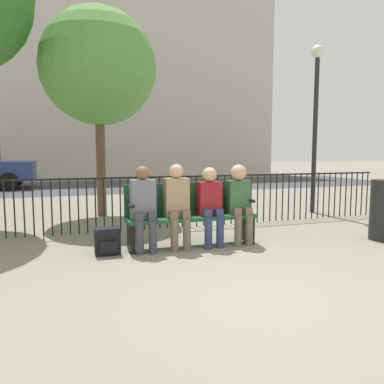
{
  "coord_description": "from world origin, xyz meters",
  "views": [
    {
      "loc": [
        -1.68,
        -3.19,
        1.39
      ],
      "look_at": [
        0.0,
        1.93,
        0.8
      ],
      "focal_mm": 35.0,
      "sensor_mm": 36.0,
      "label": 1
    }
  ],
  "objects_px": {
    "park_bench": "(190,212)",
    "backpack": "(107,241)",
    "seated_person_2": "(210,202)",
    "seated_person_1": "(177,202)",
    "seated_person_0": "(143,204)",
    "tree_1": "(98,68)",
    "lamp_post": "(316,104)",
    "trash_bin": "(384,210)",
    "seated_person_3": "(239,198)"
  },
  "relations": [
    {
      "from": "park_bench",
      "to": "seated_person_2",
      "type": "bearing_deg",
      "value": -26.84
    },
    {
      "from": "park_bench",
      "to": "tree_1",
      "type": "relative_size",
      "value": 0.44
    },
    {
      "from": "park_bench",
      "to": "seated_person_0",
      "type": "height_order",
      "value": "seated_person_0"
    },
    {
      "from": "seated_person_3",
      "to": "lamp_post",
      "type": "relative_size",
      "value": 0.32
    },
    {
      "from": "seated_person_1",
      "to": "seated_person_2",
      "type": "xyz_separation_m",
      "value": [
        0.5,
        -0.0,
        -0.02
      ]
    },
    {
      "from": "tree_1",
      "to": "seated_person_3",
      "type": "bearing_deg",
      "value": -60.85
    },
    {
      "from": "seated_person_0",
      "to": "seated_person_2",
      "type": "distance_m",
      "value": 0.99
    },
    {
      "from": "seated_person_1",
      "to": "lamp_post",
      "type": "xyz_separation_m",
      "value": [
        3.79,
        2.08,
        1.76
      ]
    },
    {
      "from": "seated_person_0",
      "to": "lamp_post",
      "type": "bearing_deg",
      "value": 25.95
    },
    {
      "from": "seated_person_2",
      "to": "backpack",
      "type": "xyz_separation_m",
      "value": [
        -1.49,
        -0.02,
        -0.47
      ]
    },
    {
      "from": "park_bench",
      "to": "tree_1",
      "type": "xyz_separation_m",
      "value": [
        -1.04,
        3.03,
        2.63
      ]
    },
    {
      "from": "lamp_post",
      "to": "park_bench",
      "type": "bearing_deg",
      "value": -151.24
    },
    {
      "from": "tree_1",
      "to": "trash_bin",
      "type": "distance_m",
      "value": 6.05
    },
    {
      "from": "park_bench",
      "to": "tree_1",
      "type": "height_order",
      "value": "tree_1"
    },
    {
      "from": "seated_person_2",
      "to": "trash_bin",
      "type": "height_order",
      "value": "seated_person_2"
    },
    {
      "from": "seated_person_3",
      "to": "seated_person_0",
      "type": "bearing_deg",
      "value": -179.98
    },
    {
      "from": "lamp_post",
      "to": "tree_1",
      "type": "bearing_deg",
      "value": 166.68
    },
    {
      "from": "seated_person_1",
      "to": "backpack",
      "type": "xyz_separation_m",
      "value": [
        -0.99,
        -0.02,
        -0.5
      ]
    },
    {
      "from": "lamp_post",
      "to": "trash_bin",
      "type": "relative_size",
      "value": 3.9
    },
    {
      "from": "seated_person_2",
      "to": "backpack",
      "type": "bearing_deg",
      "value": -179.19
    },
    {
      "from": "seated_person_0",
      "to": "tree_1",
      "type": "height_order",
      "value": "tree_1"
    },
    {
      "from": "park_bench",
      "to": "backpack",
      "type": "relative_size",
      "value": 5.3
    },
    {
      "from": "seated_person_3",
      "to": "trash_bin",
      "type": "bearing_deg",
      "value": -13.01
    },
    {
      "from": "seated_person_1",
      "to": "lamp_post",
      "type": "height_order",
      "value": "lamp_post"
    },
    {
      "from": "trash_bin",
      "to": "seated_person_0",
      "type": "bearing_deg",
      "value": 172.03
    },
    {
      "from": "seated_person_1",
      "to": "tree_1",
      "type": "relative_size",
      "value": 0.28
    },
    {
      "from": "seated_person_1",
      "to": "seated_person_3",
      "type": "bearing_deg",
      "value": -0.03
    },
    {
      "from": "seated_person_0",
      "to": "lamp_post",
      "type": "distance_m",
      "value": 5.07
    },
    {
      "from": "seated_person_3",
      "to": "tree_1",
      "type": "xyz_separation_m",
      "value": [
        -1.76,
        3.16,
        2.44
      ]
    },
    {
      "from": "seated_person_0",
      "to": "tree_1",
      "type": "bearing_deg",
      "value": 95.65
    },
    {
      "from": "seated_person_0",
      "to": "backpack",
      "type": "bearing_deg",
      "value": -177.37
    },
    {
      "from": "seated_person_1",
      "to": "trash_bin",
      "type": "relative_size",
      "value": 1.28
    },
    {
      "from": "tree_1",
      "to": "lamp_post",
      "type": "distance_m",
      "value": 4.76
    },
    {
      "from": "seated_person_0",
      "to": "seated_person_1",
      "type": "bearing_deg",
      "value": 0.12
    },
    {
      "from": "seated_person_0",
      "to": "park_bench",
      "type": "bearing_deg",
      "value": 10.28
    },
    {
      "from": "park_bench",
      "to": "trash_bin",
      "type": "distance_m",
      "value": 3.04
    },
    {
      "from": "trash_bin",
      "to": "seated_person_3",
      "type": "bearing_deg",
      "value": 166.99
    },
    {
      "from": "seated_person_1",
      "to": "park_bench",
      "type": "bearing_deg",
      "value": 28.66
    },
    {
      "from": "seated_person_2",
      "to": "seated_person_1",
      "type": "bearing_deg",
      "value": 179.66
    },
    {
      "from": "park_bench",
      "to": "backpack",
      "type": "height_order",
      "value": "park_bench"
    },
    {
      "from": "seated_person_0",
      "to": "backpack",
      "type": "relative_size",
      "value": 3.29
    },
    {
      "from": "seated_person_2",
      "to": "seated_person_3",
      "type": "bearing_deg",
      "value": 0.3
    },
    {
      "from": "park_bench",
      "to": "lamp_post",
      "type": "distance_m",
      "value": 4.49
    },
    {
      "from": "seated_person_1",
      "to": "seated_person_3",
      "type": "relative_size",
      "value": 1.01
    },
    {
      "from": "seated_person_0",
      "to": "tree_1",
      "type": "distance_m",
      "value": 4.02
    },
    {
      "from": "seated_person_1",
      "to": "seated_person_3",
      "type": "height_order",
      "value": "seated_person_1"
    },
    {
      "from": "seated_person_0",
      "to": "backpack",
      "type": "distance_m",
      "value": 0.7
    },
    {
      "from": "park_bench",
      "to": "seated_person_2",
      "type": "xyz_separation_m",
      "value": [
        0.26,
        -0.13,
        0.15
      ]
    },
    {
      "from": "seated_person_0",
      "to": "seated_person_3",
      "type": "height_order",
      "value": "seated_person_3"
    },
    {
      "from": "backpack",
      "to": "park_bench",
      "type": "bearing_deg",
      "value": 7.18
    }
  ]
}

